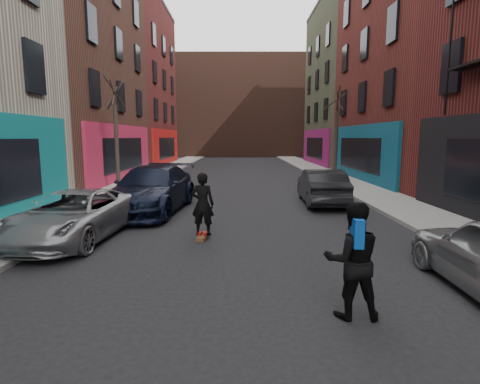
{
  "coord_description": "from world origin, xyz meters",
  "views": [
    {
      "loc": [
        -0.13,
        -0.62,
        2.75
      ],
      "look_at": [
        -0.12,
        7.21,
        1.6
      ],
      "focal_mm": 28.0,
      "sensor_mm": 36.0,
      "label": 1
    }
  ],
  "objects_px": {
    "skateboard": "(203,237)",
    "tree_right_far": "(337,125)",
    "parked_left_end": "(152,189)",
    "skateboarder": "(203,204)",
    "parked_left_far": "(74,215)",
    "parked_right_end": "(322,187)",
    "tree_left_far": "(116,124)",
    "pedestrian": "(352,260)"
  },
  "relations": [
    {
      "from": "skateboard",
      "to": "tree_right_far",
      "type": "bearing_deg",
      "value": 71.33
    },
    {
      "from": "parked_left_end",
      "to": "skateboarder",
      "type": "bearing_deg",
      "value": -54.17
    },
    {
      "from": "parked_left_far",
      "to": "parked_left_end",
      "type": "distance_m",
      "value": 4.08
    },
    {
      "from": "skateboard",
      "to": "parked_right_end",
      "type": "bearing_deg",
      "value": 58.64
    },
    {
      "from": "parked_left_end",
      "to": "parked_right_end",
      "type": "bearing_deg",
      "value": 18.38
    },
    {
      "from": "tree_left_far",
      "to": "skateboard",
      "type": "relative_size",
      "value": 8.12
    },
    {
      "from": "parked_right_end",
      "to": "pedestrian",
      "type": "bearing_deg",
      "value": 82.55
    },
    {
      "from": "skateboarder",
      "to": "pedestrian",
      "type": "relative_size",
      "value": 0.96
    },
    {
      "from": "pedestrian",
      "to": "skateboard",
      "type": "bearing_deg",
      "value": -56.91
    },
    {
      "from": "tree_left_far",
      "to": "parked_left_end",
      "type": "distance_m",
      "value": 6.14
    },
    {
      "from": "parked_right_end",
      "to": "pedestrian",
      "type": "distance_m",
      "value": 10.05
    },
    {
      "from": "skateboard",
      "to": "tree_left_far",
      "type": "bearing_deg",
      "value": 128.29
    },
    {
      "from": "skateboard",
      "to": "pedestrian",
      "type": "height_order",
      "value": "pedestrian"
    },
    {
      "from": "parked_left_end",
      "to": "skateboard",
      "type": "bearing_deg",
      "value": -54.17
    },
    {
      "from": "tree_right_far",
      "to": "pedestrian",
      "type": "height_order",
      "value": "tree_right_far"
    },
    {
      "from": "skateboarder",
      "to": "skateboard",
      "type": "bearing_deg",
      "value": -0.0
    },
    {
      "from": "tree_right_far",
      "to": "parked_left_end",
      "type": "bearing_deg",
      "value": -131.52
    },
    {
      "from": "skateboarder",
      "to": "parked_left_end",
      "type": "bearing_deg",
      "value": -51.39
    },
    {
      "from": "tree_right_far",
      "to": "pedestrian",
      "type": "distance_m",
      "value": 19.88
    },
    {
      "from": "skateboard",
      "to": "pedestrian",
      "type": "distance_m",
      "value": 5.33
    },
    {
      "from": "tree_left_far",
      "to": "parked_left_end",
      "type": "xyz_separation_m",
      "value": [
        2.81,
        -4.83,
        -2.54
      ]
    },
    {
      "from": "parked_left_end",
      "to": "skateboarder",
      "type": "relative_size",
      "value": 3.37
    },
    {
      "from": "tree_right_far",
      "to": "skateboarder",
      "type": "height_order",
      "value": "tree_right_far"
    },
    {
      "from": "parked_left_far",
      "to": "skateboarder",
      "type": "xyz_separation_m",
      "value": [
        3.47,
        0.07,
        0.3
      ]
    },
    {
      "from": "parked_right_end",
      "to": "parked_left_end",
      "type": "bearing_deg",
      "value": 15.51
    },
    {
      "from": "tree_left_far",
      "to": "skateboarder",
      "type": "height_order",
      "value": "tree_left_far"
    },
    {
      "from": "skateboarder",
      "to": "tree_right_far",
      "type": "bearing_deg",
      "value": -108.67
    },
    {
      "from": "tree_right_far",
      "to": "skateboard",
      "type": "xyz_separation_m",
      "value": [
        -7.33,
        -14.65,
        -3.48
      ]
    },
    {
      "from": "tree_left_far",
      "to": "parked_left_far",
      "type": "relative_size",
      "value": 1.37
    },
    {
      "from": "parked_left_far",
      "to": "skateboard",
      "type": "distance_m",
      "value": 3.53
    },
    {
      "from": "parked_left_far",
      "to": "parked_right_end",
      "type": "relative_size",
      "value": 1.08
    },
    {
      "from": "parked_left_end",
      "to": "pedestrian",
      "type": "height_order",
      "value": "pedestrian"
    },
    {
      "from": "tree_right_far",
      "to": "pedestrian",
      "type": "xyz_separation_m",
      "value": [
        -4.61,
        -19.16,
        -2.62
      ]
    },
    {
      "from": "parked_left_far",
      "to": "skateboard",
      "type": "relative_size",
      "value": 5.95
    },
    {
      "from": "parked_right_end",
      "to": "tree_left_far",
      "type": "bearing_deg",
      "value": -16.74
    },
    {
      "from": "parked_left_end",
      "to": "pedestrian",
      "type": "xyz_separation_m",
      "value": [
        4.98,
        -8.33,
        0.07
      ]
    },
    {
      "from": "tree_right_far",
      "to": "skateboard",
      "type": "relative_size",
      "value": 8.5
    },
    {
      "from": "pedestrian",
      "to": "tree_right_far",
      "type": "bearing_deg",
      "value": -101.47
    },
    {
      "from": "tree_left_far",
      "to": "pedestrian",
      "type": "distance_m",
      "value": 15.49
    },
    {
      "from": "skateboarder",
      "to": "pedestrian",
      "type": "height_order",
      "value": "skateboarder"
    },
    {
      "from": "parked_right_end",
      "to": "pedestrian",
      "type": "relative_size",
      "value": 2.44
    },
    {
      "from": "tree_left_far",
      "to": "parked_left_end",
      "type": "height_order",
      "value": "tree_left_far"
    }
  ]
}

